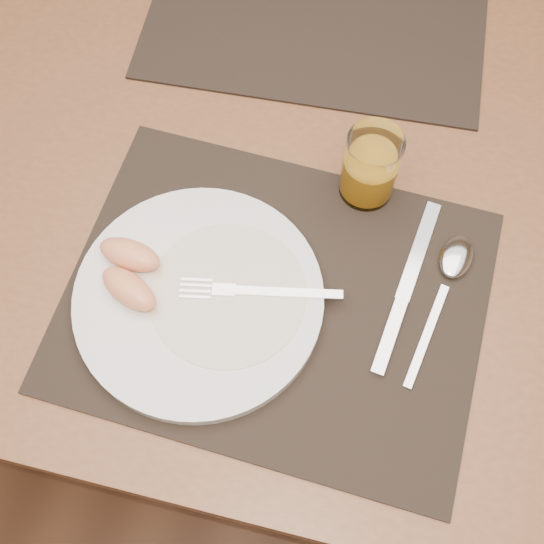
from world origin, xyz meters
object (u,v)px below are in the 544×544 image
at_px(table, 298,173).
at_px(knife, 402,299).
at_px(juice_glass, 370,169).
at_px(fork, 246,291).
at_px(placemat_far, 320,2).
at_px(placemat_near, 275,299).
at_px(plate, 199,299).
at_px(spoon, 452,268).

distance_m(table, knife, 0.26).
xyz_separation_m(table, juice_glass, (0.09, -0.06, 0.13)).
relative_size(table, fork, 8.02).
bearing_deg(fork, placemat_far, 91.66).
height_order(placemat_near, placemat_far, same).
bearing_deg(plate, spoon, 21.35).
bearing_deg(table, plate, -103.42).
bearing_deg(spoon, table, 145.45).
distance_m(placemat_far, juice_glass, 0.30).
distance_m(placemat_near, fork, 0.04).
xyz_separation_m(placemat_near, juice_glass, (0.07, 0.16, 0.04)).
xyz_separation_m(placemat_far, fork, (0.01, -0.45, 0.02)).
bearing_deg(fork, placemat_near, 10.68).
distance_m(plate, fork, 0.05).
relative_size(placemat_near, fork, 2.58).
distance_m(plate, juice_glass, 0.24).
distance_m(placemat_near, spoon, 0.20).
xyz_separation_m(plate, fork, (0.05, 0.02, 0.01)).
relative_size(placemat_near, spoon, 2.35).
height_order(table, fork, fork).
height_order(plate, knife, plate).
bearing_deg(placemat_far, fork, -88.34).
xyz_separation_m(placemat_far, juice_glass, (0.11, -0.28, 0.04)).
bearing_deg(juice_glass, placemat_far, 112.23).
xyz_separation_m(placemat_near, knife, (0.13, 0.03, 0.00)).
xyz_separation_m(plate, spoon, (0.26, 0.10, -0.00)).
distance_m(fork, juice_glass, 0.20).
distance_m(knife, spoon, 0.07).
bearing_deg(plate, placemat_far, 85.54).
bearing_deg(spoon, juice_glass, 143.84).
height_order(placemat_near, plate, plate).
distance_m(spoon, juice_glass, 0.14).
relative_size(plate, knife, 1.23).
height_order(placemat_near, spoon, spoon).
bearing_deg(table, juice_glass, -32.51).
bearing_deg(juice_glass, table, 147.49).
xyz_separation_m(table, fork, (-0.01, -0.23, 0.11)).
bearing_deg(juice_glass, placemat_near, -113.67).
bearing_deg(juice_glass, fork, -121.14).
bearing_deg(plate, knife, 14.07).
relative_size(placemat_far, juice_glass, 4.73).
distance_m(fork, spoon, 0.23).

